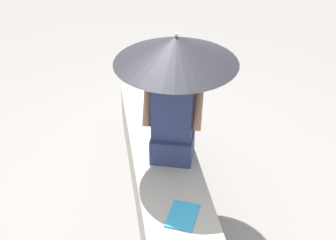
# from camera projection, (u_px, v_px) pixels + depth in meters

# --- Properties ---
(ground_plane) EXTENTS (14.00, 14.00, 0.00)m
(ground_plane) POSITION_uv_depth(u_px,v_px,m) (164.00, 195.00, 4.48)
(ground_plane) COLOR gray
(stone_bench) EXTENTS (2.49, 0.54, 0.49)m
(stone_bench) POSITION_uv_depth(u_px,v_px,m) (164.00, 174.00, 4.34)
(stone_bench) COLOR #A8A093
(stone_bench) RESTS_ON ground
(person_seated) EXTENTS (0.37, 0.51, 0.90)m
(person_seated) POSITION_uv_depth(u_px,v_px,m) (173.00, 118.00, 3.94)
(person_seated) COLOR navy
(person_seated) RESTS_ON stone_bench
(parasol) EXTENTS (0.96, 0.96, 1.10)m
(parasol) POSITION_uv_depth(u_px,v_px,m) (176.00, 50.00, 3.68)
(parasol) COLOR #B7B7BC
(parasol) RESTS_ON stone_bench
(handbag_black) EXTENTS (0.28, 0.21, 0.32)m
(handbag_black) POSITION_uv_depth(u_px,v_px,m) (158.00, 97.00, 4.68)
(handbag_black) COLOR #335184
(handbag_black) RESTS_ON stone_bench
(magazine) EXTENTS (0.34, 0.30, 0.01)m
(magazine) POSITION_uv_depth(u_px,v_px,m) (183.00, 216.00, 3.57)
(magazine) COLOR #339ED1
(magazine) RESTS_ON stone_bench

